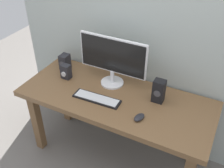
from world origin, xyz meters
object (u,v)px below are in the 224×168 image
Objects in this scene: speaker_left at (65,62)px; audio_controller at (66,72)px; desk at (116,106)px; monitor at (113,59)px; mouse at (139,117)px; keyboard_primary at (97,99)px; speaker_right at (159,91)px.

speaker_left is 1.08× the size of audio_controller.
desk is 0.69m from speaker_left.
audio_controller is (-0.54, 0.05, 0.17)m from desk.
monitor is at bearing 124.09° from desk.
keyboard_primary is at bearing -173.97° from mouse.
speaker_right is at bearing 93.48° from mouse.
mouse is (0.28, -0.16, 0.12)m from desk.
monitor is at bearing 88.36° from keyboard_primary.
speaker_left is (-0.92, 0.34, 0.06)m from mouse.
desk is 0.35m from mouse.
speaker_right is at bearing -3.97° from speaker_left.
desk is 2.68× the size of monitor.
monitor is 5.84× the size of mouse.
keyboard_primary is (-0.12, -0.11, 0.11)m from desk.
keyboard_primary is at bearing -28.81° from speaker_left.
speaker_right reaches higher than keyboard_primary.
monitor is 1.50× the size of keyboard_primary.
monitor is at bearing 154.13° from mouse.
keyboard_primary is 2.79× the size of speaker_left.
monitor is 4.51× the size of audio_controller.
monitor is 4.17× the size of speaker_left.
speaker_right is (0.33, 0.11, 0.21)m from desk.
speaker_right reaches higher than desk.
monitor is 0.48m from speaker_right.
monitor reaches higher than audio_controller.
speaker_left is at bearing 179.05° from monitor.
speaker_right is at bearing 4.32° from audio_controller.
desk is at bearing 164.06° from mouse.
keyboard_primary is at bearing -20.19° from audio_controller.
mouse is at bearing -100.72° from speaker_right.
desk is at bearing 40.52° from keyboard_primary.
mouse reaches higher than keyboard_primary.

